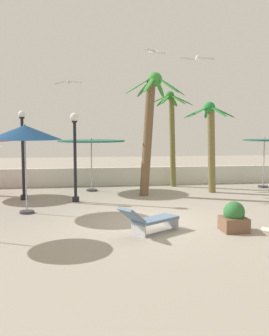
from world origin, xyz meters
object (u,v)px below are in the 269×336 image
object	(u,v)px
patio_umbrella_3	(91,143)
palm_tree_0	(172,127)
patio_umbrella_4	(264,144)
palm_tree_3	(211,136)
patio_umbrella_5	(25,133)
lamp_post_0	(75,149)
seagull_0	(69,82)
seagull_1	(155,52)
lamp_post_1	(23,153)
seagull_2	(197,59)
palm_tree_1	(150,120)
planter	(234,218)
lounge_chair_0	(149,219)

from	to	relation	value
patio_umbrella_3	palm_tree_0	size ratio (longest dim) A/B	0.65
patio_umbrella_4	palm_tree_3	world-z (taller)	palm_tree_3
patio_umbrella_4	patio_umbrella_5	size ratio (longest dim) A/B	0.82
palm_tree_3	lamp_post_0	size ratio (longest dim) A/B	1.17
patio_umbrella_5	palm_tree_3	distance (m)	8.34
lamp_post_0	seagull_0	xyz separation A→B (m)	(-0.25, 2.71, 2.86)
seagull_1	lamp_post_1	bearing A→B (deg)	141.97
palm_tree_0	seagull_2	size ratio (longest dim) A/B	4.88
seagull_0	patio_umbrella_3	bearing A→B (deg)	-5.14
palm_tree_1	lamp_post_1	world-z (taller)	palm_tree_1
lamp_post_0	seagull_2	world-z (taller)	seagull_2
lamp_post_1	seagull_1	size ratio (longest dim) A/B	3.68
patio_umbrella_3	seagull_2	bearing A→B (deg)	-69.16
palm_tree_3	planter	size ratio (longest dim) A/B	4.79
patio_umbrella_5	lounge_chair_0	size ratio (longest dim) A/B	1.63
lounge_chair_0	seagull_1	bearing A→B (deg)	75.48
palm_tree_1	seagull_0	distance (m)	4.17
palm_tree_3	seagull_1	world-z (taller)	seagull_1
patio_umbrella_5	lamp_post_0	size ratio (longest dim) A/B	0.87
seagull_1	planter	size ratio (longest dim) A/B	1.15
patio_umbrella_5	seagull_2	xyz separation A→B (m)	(5.11, -2.69, 2.11)
patio_umbrella_4	seagull_2	size ratio (longest dim) A/B	2.58
patio_umbrella_4	lounge_chair_0	world-z (taller)	patio_umbrella_4
patio_umbrella_3	lounge_chair_0	bearing A→B (deg)	-80.42
patio_umbrella_5	seagull_0	distance (m)	5.27
palm_tree_0	palm_tree_1	world-z (taller)	palm_tree_1
lounge_chair_0	seagull_0	distance (m)	9.25
palm_tree_3	seagull_0	bearing A→B (deg)	168.57
palm_tree_0	lamp_post_1	bearing A→B (deg)	-158.07
palm_tree_0	seagull_1	bearing A→B (deg)	-108.55
patio_umbrella_5	palm_tree_1	bearing A→B (deg)	31.23
patio_umbrella_4	patio_umbrella_5	distance (m)	11.64
palm_tree_3	palm_tree_0	bearing A→B (deg)	122.34
lounge_chair_0	planter	xyz separation A→B (m)	(2.40, -0.13, -0.01)
patio_umbrella_3	seagull_2	world-z (taller)	seagull_2
palm_tree_1	seagull_0	bearing A→B (deg)	154.29
palm_tree_0	palm_tree_3	world-z (taller)	palm_tree_0
lounge_chair_0	seagull_2	world-z (taller)	seagull_2
patio_umbrella_4	lamp_post_0	world-z (taller)	lamp_post_0
lounge_chair_0	seagull_0	xyz separation A→B (m)	(-2.27, 7.72, 4.56)
palm_tree_1	lamp_post_0	bearing A→B (deg)	-161.46
palm_tree_3	lounge_chair_0	size ratio (longest dim) A/B	2.18
palm_tree_0	lamp_post_1	distance (m)	7.39
patio_umbrella_4	patio_umbrella_3	bearing A→B (deg)	179.37
patio_umbrella_4	palm_tree_1	world-z (taller)	palm_tree_1
seagull_0	patio_umbrella_5	bearing A→B (deg)	-107.06
patio_umbrella_4	palm_tree_0	size ratio (longest dim) A/B	0.53
seagull_0	planter	world-z (taller)	seagull_0
seagull_2	planter	distance (m)	4.60
seagull_0	planter	bearing A→B (deg)	-59.27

